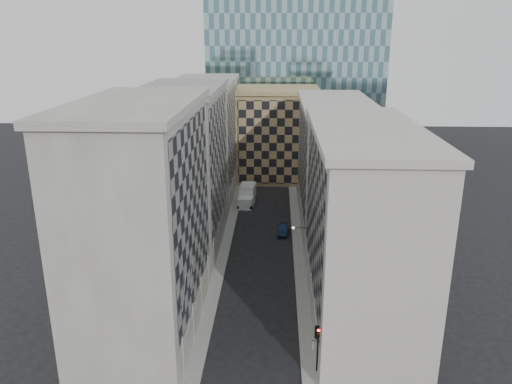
# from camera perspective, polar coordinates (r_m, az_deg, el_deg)

# --- Properties ---
(sidewalk_west) EXTENTS (1.50, 100.00, 0.15)m
(sidewalk_west) POSITION_cam_1_polar(r_m,az_deg,el_deg) (71.05, -3.67, -6.75)
(sidewalk_west) COLOR gray
(sidewalk_west) RESTS_ON ground
(sidewalk_east) EXTENTS (1.50, 100.00, 0.15)m
(sidewalk_east) POSITION_cam_1_polar(r_m,az_deg,el_deg) (70.76, 4.88, -6.89)
(sidewalk_east) COLOR gray
(sidewalk_east) RESTS_ON ground
(bldg_left_a) EXTENTS (10.80, 22.80, 23.70)m
(bldg_left_a) POSITION_cam_1_polar(r_m,az_deg,el_deg) (50.26, -12.60, -3.35)
(bldg_left_a) COLOR gray
(bldg_left_a) RESTS_ON ground
(bldg_left_b) EXTENTS (10.80, 22.80, 22.70)m
(bldg_left_b) POSITION_cam_1_polar(r_m,az_deg,el_deg) (70.83, -8.13, 2.71)
(bldg_left_b) COLOR gray
(bldg_left_b) RESTS_ON ground
(bldg_left_c) EXTENTS (10.80, 22.80, 21.70)m
(bldg_left_c) POSITION_cam_1_polar(r_m,az_deg,el_deg) (92.06, -5.68, 6.01)
(bldg_left_c) COLOR gray
(bldg_left_c) RESTS_ON ground
(bldg_right_a) EXTENTS (10.80, 26.80, 20.70)m
(bldg_right_a) POSITION_cam_1_polar(r_m,az_deg,el_deg) (53.59, 11.83, -3.66)
(bldg_right_a) COLOR #BCB5AD
(bldg_right_a) RESTS_ON ground
(bldg_right_b) EXTENTS (10.80, 28.80, 19.70)m
(bldg_right_b) POSITION_cam_1_polar(r_m,az_deg,el_deg) (79.22, 8.82, 3.20)
(bldg_right_b) COLOR #BCB5AD
(bldg_right_b) RESTS_ON ground
(tan_block) EXTENTS (16.80, 14.80, 18.80)m
(tan_block) POSITION_cam_1_polar(r_m,az_deg,el_deg) (104.07, 2.41, 6.68)
(tan_block) COLOR tan
(tan_block) RESTS_ON ground
(church_tower) EXTENTS (7.20, 7.20, 51.50)m
(church_tower) POSITION_cam_1_polar(r_m,az_deg,el_deg) (116.23, 1.52, 16.56)
(church_tower) COLOR #2C2722
(church_tower) RESTS_ON ground
(flagpoles_left) EXTENTS (0.10, 6.33, 2.33)m
(flagpoles_left) POSITION_cam_1_polar(r_m,az_deg,el_deg) (46.34, -7.80, -10.16)
(flagpoles_left) COLOR gray
(flagpoles_left) RESTS_ON ground
(bracket_lamp) EXTENTS (1.98, 0.36, 0.36)m
(bracket_lamp) POSITION_cam_1_polar(r_m,az_deg,el_deg) (62.79, 4.44, -4.10)
(bracket_lamp) COLOR black
(bracket_lamp) RESTS_ON ground
(traffic_light) EXTENTS (0.58, 0.49, 4.63)m
(traffic_light) POSITION_cam_1_polar(r_m,az_deg,el_deg) (46.70, 7.09, -16.38)
(traffic_light) COLOR black
(traffic_light) RESTS_ON sidewalk_east
(box_truck) EXTENTS (3.06, 6.46, 3.44)m
(box_truck) POSITION_cam_1_polar(r_m,az_deg,el_deg) (89.32, -1.02, -0.48)
(box_truck) COLOR white
(box_truck) RESTS_ON ground
(dark_car) EXTENTS (1.74, 4.40, 1.42)m
(dark_car) POSITION_cam_1_polar(r_m,az_deg,el_deg) (76.77, 3.07, -4.28)
(dark_car) COLOR #0E1C36
(dark_car) RESTS_ON ground
(shop_sign) EXTENTS (0.73, 0.64, 0.72)m
(shop_sign) POSITION_cam_1_polar(r_m,az_deg,el_deg) (45.41, 6.60, -16.91)
(shop_sign) COLOR black
(shop_sign) RESTS_ON ground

